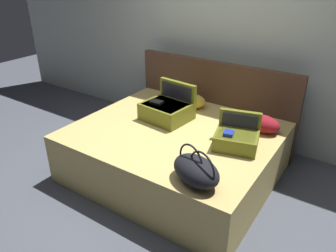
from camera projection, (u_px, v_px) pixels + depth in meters
The scene contains 9 objects.
ground_plane at pixel (154, 191), 3.44m from camera, with size 12.00×12.00×0.00m, color #4C515B.
back_wall at pixel (229, 40), 4.09m from camera, with size 8.00×0.10×2.60m, color #B7C1B2.
bed at pixel (175, 152), 3.62m from camera, with size 2.09×1.77×0.56m, color tan.
headboard at pixel (214, 103), 4.18m from camera, with size 2.13×0.08×1.09m, color #4C3323.
hard_case_large at pixel (167, 109), 3.68m from camera, with size 0.55×0.50×0.40m.
hard_case_medium at pixel (237, 137), 3.13m from camera, with size 0.48×0.45×0.32m.
duffel_bag at pixel (196, 170), 2.61m from camera, with size 0.53×0.43×0.32m.
pillow_near_headboard at pixel (262, 123), 3.43m from camera, with size 0.39×0.24×0.18m, color maroon.
pillow_center_head at pixel (190, 100), 4.02m from camera, with size 0.40×0.28×0.17m, color gold.
Camera 1 is at (1.66, -2.22, 2.16)m, focal length 34.70 mm.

